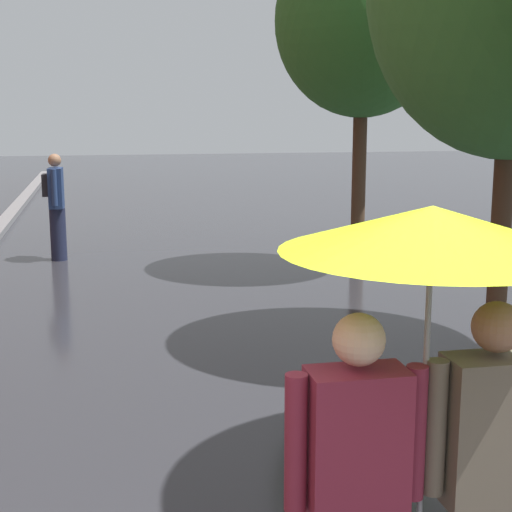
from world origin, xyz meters
The scene contains 3 objects.
street_tree_2 centered at (2.74, 8.88, 3.73)m, with size 2.59×2.59×5.15m.
couple_under_umbrella centered at (0.16, 0.54, 1.45)m, with size 1.21×1.21×2.11m.
pedestrian_walking_midground centered at (-1.85, 10.65, 0.93)m, with size 0.35×0.59×1.76m.
Camera 1 is at (-1.09, -2.18, 2.48)m, focal length 53.50 mm.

